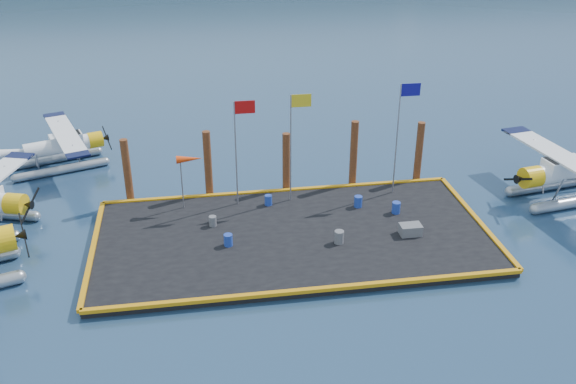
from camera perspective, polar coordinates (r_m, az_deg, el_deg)
name	(u,v)px	position (r m, az deg, el deg)	size (l,w,h in m)	color
ground	(293,241)	(33.25, 0.42, -4.34)	(4000.00, 4000.00, 0.00)	navy
dock	(293,237)	(33.14, 0.43, -4.04)	(20.00, 10.00, 0.40)	black
dock_bumpers	(293,232)	(33.00, 0.43, -3.61)	(20.25, 10.25, 0.18)	#C6810B
seaplane_c	(62,148)	(43.35, -19.48, 3.72)	(7.93, 8.46, 3.04)	#92989F
seaplane_d	(567,174)	(40.12, 23.56, 1.47)	(9.10, 9.98, 3.53)	#92989F
drum_0	(213,221)	(33.87, -6.71, -2.59)	(0.39, 0.39, 0.55)	#56575B
drum_1	(339,237)	(32.22, 4.56, -4.01)	(0.48, 0.48, 0.67)	#56575B
drum_2	(396,208)	(35.36, 9.59, -1.38)	(0.46, 0.46, 0.64)	#1B3797
drum_3	(228,240)	(32.06, -5.33, -4.27)	(0.44, 0.44, 0.62)	#1B3797
drum_4	(358,201)	(35.72, 6.26, -0.85)	(0.45, 0.45, 0.63)	#1B3797
drum_5	(268,200)	(35.73, -1.76, -0.73)	(0.41, 0.41, 0.58)	#1B3797
crate	(410,229)	(33.48, 10.83, -3.29)	(1.10, 0.73, 0.55)	#56575B
flagpole_red	(239,137)	(34.43, -4.37, 4.89)	(1.14, 0.08, 6.00)	gray
flagpole_yellow	(294,132)	(34.73, 0.57, 5.37)	(1.14, 0.08, 6.20)	gray
flagpole_blue	(402,123)	(36.08, 10.06, 6.09)	(1.14, 0.08, 6.50)	gray
windsock	(189,160)	(34.80, -8.79, 2.81)	(1.40, 0.44, 3.12)	gray
piling_0	(127,173)	(36.96, -14.09, 1.67)	(0.44, 0.44, 4.00)	#452613
piling_1	(208,166)	(36.73, -7.12, 2.31)	(0.44, 0.44, 4.20)	#452613
piling_2	(286,164)	(37.16, -0.16, 2.49)	(0.44, 0.44, 3.80)	#452613
piling_3	(354,156)	(37.83, 5.85, 3.21)	(0.44, 0.44, 4.30)	#452613
piling_4	(419,154)	(39.05, 11.54, 3.33)	(0.44, 0.44, 4.00)	#452613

